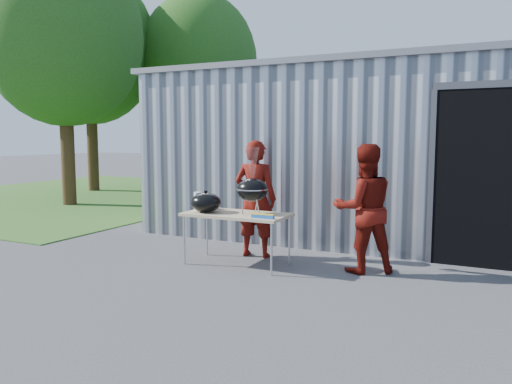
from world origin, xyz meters
The scene contains 14 objects.
ground centered at (0.00, 0.00, 0.00)m, with size 80.00×80.00×0.00m, color #404043.
building centered at (0.92, 4.59, 1.54)m, with size 8.20×6.20×3.10m.
grass_patch centered at (-9.00, 6.00, 0.01)m, with size 10.00×12.00×0.02m, color #2D591E.
tree_left centered at (-7.50, 4.00, 4.50)m, with size 4.17×4.17×6.90m.
tree_mid centered at (-9.50, 7.00, 4.80)m, with size 4.44×4.44×7.36m.
tree_far centered at (-6.50, 9.00, 4.38)m, with size 4.06×4.06×6.72m.
folding_table centered at (-0.42, 0.36, 0.71)m, with size 1.50×0.75×0.75m.
kettle_grill centered at (-0.20, 0.42, 1.17)m, with size 0.45×0.45×0.94m.
grill_lid centered at (-0.87, 0.26, 0.89)m, with size 0.44×0.44×0.32m.
paper_towels centered at (-1.04, 0.31, 0.89)m, with size 0.12×0.12×0.28m, color white.
white_tub centered at (-0.97, 0.57, 0.80)m, with size 0.20×0.15×0.10m, color white.
foil_box centered at (0.11, 0.11, 0.78)m, with size 0.32×0.05×0.06m.
person_cook centered at (-0.40, 0.93, 0.90)m, with size 0.65×0.43×1.79m, color #5D0F09.
person_bystander centered at (1.31, 0.77, 0.87)m, with size 0.85×0.66×1.75m, color #5D0F09.
Camera 1 is at (2.91, -5.88, 1.84)m, focal length 35.00 mm.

